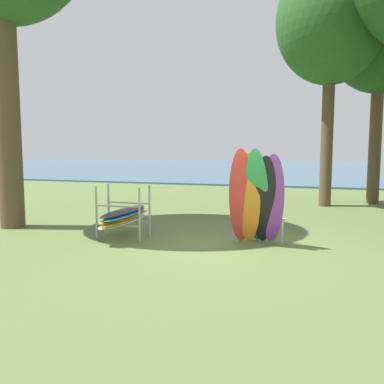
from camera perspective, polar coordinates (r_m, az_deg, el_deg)
ground_plane at (r=9.07m, az=5.81°, el=-7.57°), size 80.00×80.00×0.00m
lake_water at (r=40.10m, az=14.20°, el=3.15°), size 80.00×36.00×0.10m
tree_far_left_back at (r=17.62m, az=24.65°, el=19.08°), size 3.73×3.73×8.43m
tree_far_right_back at (r=16.29m, az=18.73°, el=21.38°), size 3.83×3.83×8.74m
leaning_board_pile at (r=9.14m, az=8.90°, el=-0.93°), size 1.29×0.98×2.15m
board_storage_rack at (r=9.94m, az=-9.41°, el=-3.32°), size 1.15×2.13×1.25m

